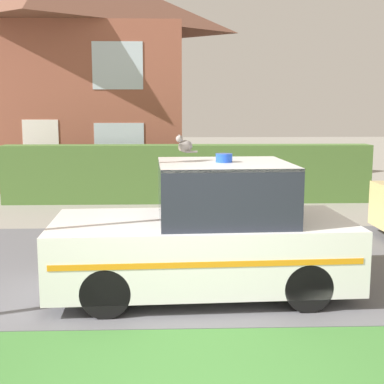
# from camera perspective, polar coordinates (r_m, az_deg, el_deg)

# --- Properties ---
(road_strip) EXTENTS (28.00, 5.05, 0.01)m
(road_strip) POSITION_cam_1_polar(r_m,az_deg,el_deg) (8.50, -0.78, -7.62)
(road_strip) COLOR #5B5B60
(road_strip) RESTS_ON ground
(lawn_verge) EXTENTS (28.00, 1.65, 0.01)m
(lawn_verge) POSITION_cam_1_polar(r_m,az_deg,el_deg) (5.38, 0.03, -17.91)
(lawn_verge) COLOR #3D7533
(lawn_verge) RESTS_ON ground
(garden_hedge) EXTENTS (9.43, 0.64, 1.49)m
(garden_hedge) POSITION_cam_1_polar(r_m,az_deg,el_deg) (13.81, -0.47, 1.97)
(garden_hedge) COLOR #4C7233
(garden_hedge) RESTS_ON ground
(police_car) EXTENTS (3.95, 1.95, 1.84)m
(police_car) POSITION_cam_1_polar(r_m,az_deg,el_deg) (7.05, 1.64, -4.57)
(police_car) COLOR black
(police_car) RESTS_ON road_strip
(cat) EXTENTS (0.28, 0.17, 0.24)m
(cat) POSITION_cam_1_polar(r_m,az_deg,el_deg) (7.04, -0.85, 5.03)
(cat) COLOR gray
(cat) RESTS_ON police_car
(house_left) EXTENTS (8.30, 5.98, 7.28)m
(house_left) POSITION_cam_1_polar(r_m,az_deg,el_deg) (18.46, -13.92, 12.73)
(house_left) COLOR #93513D
(house_left) RESTS_ON ground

